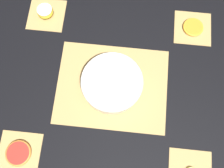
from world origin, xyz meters
TOP-DOWN VIEW (x-y plane):
  - ground_plane at (0.00, 0.00)m, footprint 6.00×6.00m
  - bamboo_mat_center at (-0.00, 0.00)m, footprint 0.45×0.36m
  - coaster_mat_near_left at (-0.32, -0.30)m, footprint 0.16×0.16m
  - coaster_mat_near_right at (0.32, -0.30)m, footprint 0.16×0.16m
  - coaster_mat_far_right at (0.32, 0.30)m, footprint 0.16×0.16m
  - fruit_salad_bowl at (0.00, 0.00)m, footprint 0.24×0.24m
  - apple_half at (0.32, -0.30)m, footprint 0.07×0.07m
  - orange_slice_whole at (-0.32, -0.30)m, footprint 0.09×0.09m
  - grapefruit_slice at (0.32, 0.30)m, footprint 0.10×0.10m

SIDE VIEW (x-z plane):
  - ground_plane at x=0.00m, z-range 0.00..0.00m
  - coaster_mat_near_right at x=0.32m, z-range 0.00..0.01m
  - coaster_mat_far_right at x=0.32m, z-range 0.00..0.01m
  - coaster_mat_near_left at x=-0.32m, z-range 0.00..0.01m
  - bamboo_mat_center at x=0.00m, z-range 0.00..0.01m
  - orange_slice_whole at x=-0.32m, z-range 0.01..0.02m
  - grapefruit_slice at x=0.32m, z-range 0.01..0.02m
  - apple_half at x=0.32m, z-range 0.01..0.05m
  - fruit_salad_bowl at x=0.00m, z-range 0.01..0.08m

